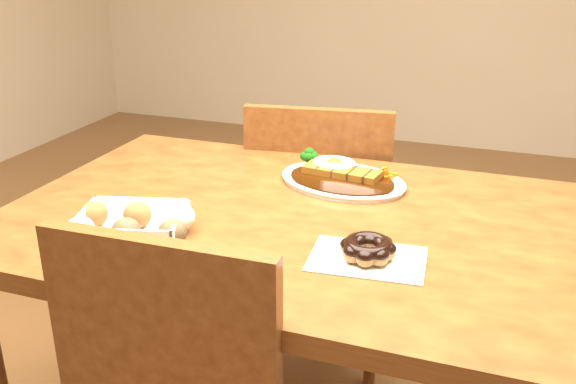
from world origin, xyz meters
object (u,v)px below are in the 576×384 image
(pon_de_ring, at_px, (368,249))
(chair_far, at_px, (322,225))
(katsu_curry_plate, at_px, (341,177))
(table, at_px, (292,257))
(donut_box, at_px, (132,224))

(pon_de_ring, bearing_deg, chair_far, 112.83)
(pon_de_ring, bearing_deg, katsu_curry_plate, 112.43)
(table, bearing_deg, pon_de_ring, -36.20)
(table, distance_m, chair_far, 0.57)
(donut_box, bearing_deg, chair_far, 77.75)
(pon_de_ring, bearing_deg, table, 143.80)
(katsu_curry_plate, bearing_deg, donut_box, -125.64)
(donut_box, height_order, pon_de_ring, donut_box)
(katsu_curry_plate, relative_size, pon_de_ring, 1.53)
(donut_box, distance_m, pon_de_ring, 0.45)
(chair_far, height_order, katsu_curry_plate, chair_far)
(pon_de_ring, bearing_deg, donut_box, -171.72)
(table, xyz_separation_m, pon_de_ring, (0.19, -0.14, 0.12))
(katsu_curry_plate, bearing_deg, pon_de_ring, -67.57)
(chair_far, relative_size, pon_de_ring, 4.00)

